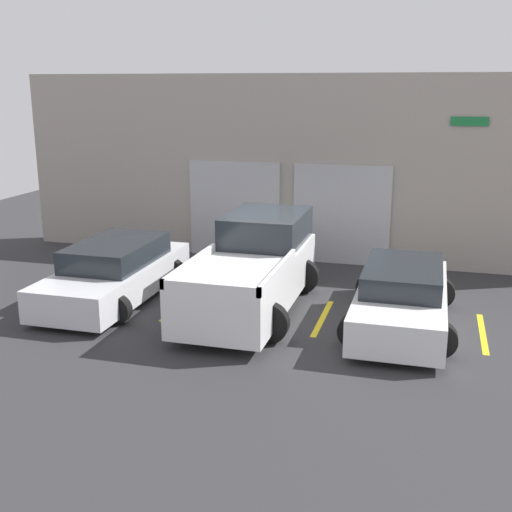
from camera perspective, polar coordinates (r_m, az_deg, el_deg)
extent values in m
plane|color=#2D2D30|center=(15.11, 0.90, -3.20)|extent=(28.00, 28.00, 0.00)
cube|color=#9E9389|center=(17.71, 3.68, 7.79)|extent=(15.90, 0.60, 5.01)
cube|color=#ADADB2|center=(17.99, -1.93, 4.16)|extent=(2.60, 0.08, 2.68)
cube|color=#ADADB2|center=(17.34, 7.59, 3.63)|extent=(2.60, 0.08, 2.68)
cube|color=#197238|center=(16.90, 18.47, 11.29)|extent=(0.90, 0.03, 0.22)
cube|color=white|center=(13.62, -0.57, -2.11)|extent=(1.86, 5.08, 0.98)
cube|color=#1E2328|center=(14.71, 0.94, 2.54)|extent=(1.71, 2.28, 0.69)
cube|color=white|center=(12.70, -5.86, -0.74)|extent=(0.08, 2.79, 0.18)
cube|color=white|center=(12.18, 1.94, -1.35)|extent=(0.08, 2.79, 0.18)
cube|color=white|center=(11.18, -4.14, -2.89)|extent=(1.86, 0.08, 0.18)
cylinder|color=black|center=(15.38, -1.86, -1.32)|extent=(0.79, 0.22, 0.79)
cylinder|color=black|center=(14.99, 4.12, -1.79)|extent=(0.79, 0.22, 0.79)
cylinder|color=black|center=(12.57, -6.17, -5.20)|extent=(0.79, 0.22, 0.79)
cylinder|color=black|center=(12.09, 1.10, -5.95)|extent=(0.79, 0.22, 0.79)
cube|color=white|center=(13.21, 12.80, -4.09)|extent=(1.71, 4.47, 0.67)
cube|color=#1E2328|center=(13.15, 12.97, -1.67)|extent=(1.50, 2.46, 0.43)
cylinder|color=black|center=(14.62, 10.16, -2.73)|extent=(0.65, 0.22, 0.65)
cylinder|color=black|center=(14.57, 16.00, -3.14)|extent=(0.65, 0.22, 0.65)
cylinder|color=black|center=(12.01, 8.82, -6.62)|extent=(0.65, 0.22, 0.65)
cylinder|color=black|center=(11.96, 15.97, -7.15)|extent=(0.65, 0.22, 0.65)
cube|color=silver|center=(14.85, -12.40, -1.96)|extent=(1.77, 4.65, 0.68)
cube|color=#1E2328|center=(14.79, -12.32, 0.34)|extent=(1.56, 2.56, 0.50)
cylinder|color=black|center=(16.47, -12.44, -0.91)|extent=(0.61, 0.22, 0.61)
cylinder|color=black|center=(15.82, -7.46, -1.34)|extent=(0.61, 0.22, 0.61)
cylinder|color=black|center=(14.12, -17.87, -3.98)|extent=(0.61, 0.22, 0.61)
cylinder|color=black|center=(13.35, -12.28, -4.67)|extent=(0.61, 0.22, 0.61)
cube|color=gold|center=(15.78, -17.42, -3.10)|extent=(0.12, 2.20, 0.01)
cube|color=gold|center=(14.34, -6.67, -4.29)|extent=(0.12, 2.20, 0.01)
cube|color=gold|center=(13.52, 5.94, -5.49)|extent=(0.12, 2.20, 0.01)
cube|color=gold|center=(13.41, 19.49, -6.48)|extent=(0.12, 2.20, 0.01)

